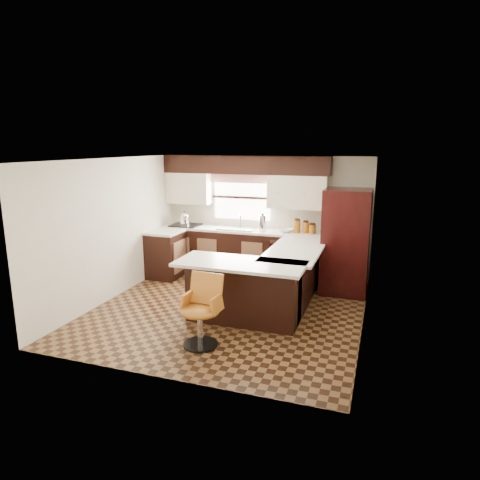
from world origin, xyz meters
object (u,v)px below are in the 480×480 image
(peninsula_return, at_px, (244,292))
(peninsula_long, at_px, (292,277))
(bar_chair, at_px, (200,312))
(refrigerator, at_px, (346,242))

(peninsula_return, bearing_deg, peninsula_long, 61.70)
(peninsula_long, bearing_deg, bar_chair, -112.62)
(peninsula_long, xyz_separation_m, refrigerator, (0.78, 0.84, 0.48))
(peninsula_long, relative_size, peninsula_return, 1.18)
(peninsula_long, xyz_separation_m, peninsula_return, (-0.53, -0.97, 0.00))
(peninsula_return, distance_m, bar_chair, 1.01)
(peninsula_long, height_order, peninsula_return, same)
(peninsula_return, height_order, bar_chair, bar_chair)
(peninsula_long, height_order, refrigerator, refrigerator)
(peninsula_return, xyz_separation_m, refrigerator, (1.31, 1.82, 0.48))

